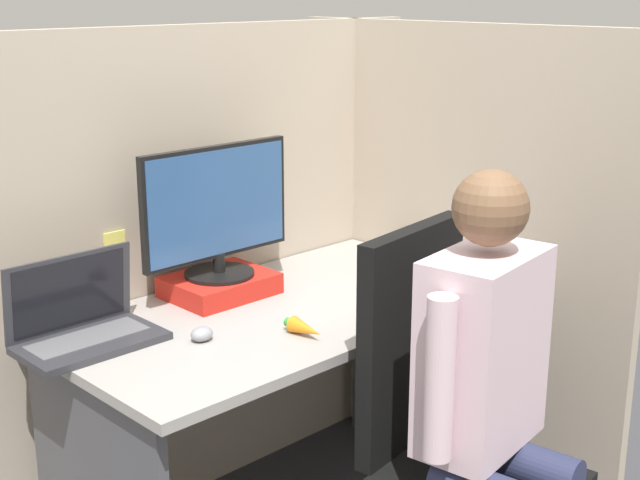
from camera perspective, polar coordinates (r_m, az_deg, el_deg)
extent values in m
cube|color=tan|center=(2.93, -7.52, -1.75)|extent=(1.87, 0.04, 1.55)
cube|color=#F4EA66|center=(2.69, -13.00, -0.21)|extent=(0.07, 0.01, 0.07)
cube|color=#EA9EC6|center=(3.00, -3.45, 4.29)|extent=(0.08, 0.01, 0.08)
cube|color=tan|center=(3.09, 8.33, -0.85)|extent=(0.04, 1.38, 1.55)
cube|color=#9E9993|center=(2.66, -2.40, -4.62)|extent=(1.37, 0.73, 0.03)
cube|color=#4C4C51|center=(3.24, 6.34, -7.93)|extent=(0.03, 0.62, 0.71)
cube|color=red|center=(2.76, -6.43, -2.89)|extent=(0.31, 0.24, 0.06)
cylinder|color=black|center=(2.75, -6.46, -2.14)|extent=(0.21, 0.21, 0.01)
cylinder|color=black|center=(2.74, -6.48, -1.43)|extent=(0.04, 0.04, 0.06)
cube|color=black|center=(2.69, -6.67, 2.43)|extent=(0.53, 0.02, 0.34)
cube|color=#2D5184|center=(2.68, -6.50, 2.38)|extent=(0.50, 0.00, 0.32)
cube|color=#2D2D33|center=(2.45, -14.43, -6.40)|extent=(0.37, 0.22, 0.02)
cube|color=#5B5B60|center=(2.46, -14.63, -6.05)|extent=(0.32, 0.12, 0.00)
cube|color=#2D2D33|center=(2.49, -15.74, -3.25)|extent=(0.37, 0.03, 0.22)
cube|color=black|center=(2.48, -15.68, -3.27)|extent=(0.33, 0.02, 0.19)
ellipsoid|color=gray|center=(2.42, -7.58, -5.98)|extent=(0.06, 0.05, 0.04)
cube|color=black|center=(3.12, 5.23, -0.86)|extent=(0.05, 0.15, 0.04)
cone|color=orange|center=(2.42, -0.87, -5.73)|extent=(0.05, 0.11, 0.05)
cylinder|color=green|center=(2.47, -1.94, -5.32)|extent=(0.03, 0.02, 0.03)
cube|color=black|center=(2.40, 5.83, -6.24)|extent=(0.44, 0.11, 0.61)
cylinder|color=#282D4C|center=(2.35, 12.89, -13.79)|extent=(0.15, 0.30, 0.11)
cube|color=silver|center=(2.21, 10.37, -6.98)|extent=(0.37, 0.25, 0.49)
sphere|color=brown|center=(2.09, 10.86, 2.03)|extent=(0.18, 0.18, 0.18)
cylinder|color=silver|center=(2.04, 7.67, -8.82)|extent=(0.07, 0.07, 0.39)
cylinder|color=silver|center=(2.38, 12.67, -5.39)|extent=(0.07, 0.07, 0.39)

